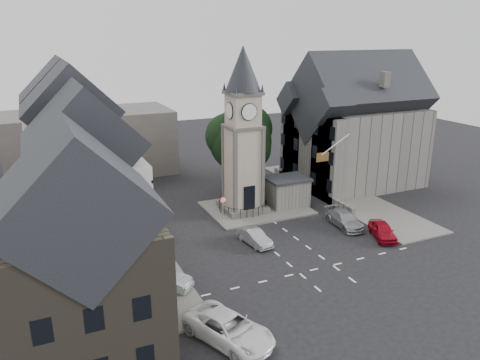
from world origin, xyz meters
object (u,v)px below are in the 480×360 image
clock_tower (243,132)px  pedestrian (330,184)px  car_east_red (383,230)px  stone_shelter (287,192)px  car_west_blue (163,282)px

clock_tower → pedestrian: clock_tower is taller
clock_tower → car_east_red: size_ratio=4.00×
pedestrian → stone_shelter: bearing=-23.8°
clock_tower → stone_shelter: size_ratio=3.78×
clock_tower → stone_shelter: (4.80, -0.49, -6.57)m
stone_shelter → pedestrian: (6.70, 1.90, -0.64)m
car_west_blue → car_east_red: car_east_red is taller
clock_tower → car_east_red: (8.50, -10.99, -7.43)m
car_west_blue → pedestrian: (23.00, 13.06, 0.25)m
clock_tower → stone_shelter: clock_tower is taller
car_east_red → pedestrian: bearing=98.0°
stone_shelter → car_east_red: 11.17m
stone_shelter → car_west_blue: (-16.30, -11.16, -0.89)m
clock_tower → stone_shelter: 8.15m
stone_shelter → car_west_blue: bearing=-145.6°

